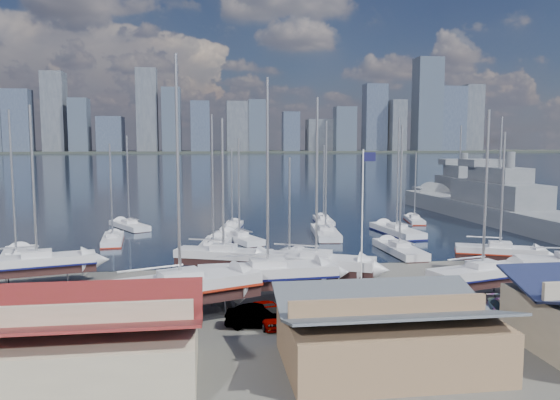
{
  "coord_description": "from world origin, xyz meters",
  "views": [
    {
      "loc": [
        -10.39,
        -55.48,
        13.04
      ],
      "look_at": [
        -1.67,
        8.0,
        6.11
      ],
      "focal_mm": 35.0,
      "sensor_mm": 36.0,
      "label": 1
    }
  ],
  "objects": [
    {
      "name": "sailboat_cradle_6",
      "position": [
        18.7,
        -5.35,
        1.97
      ],
      "size": [
        8.79,
        5.47,
        13.95
      ],
      "rotation": [
        0.0,
        0.0,
        -0.39
      ],
      "color": "#2D2D33",
      "rests_on": "ground"
    },
    {
      "name": "flagpole",
      "position": [
        2.34,
        -12.77,
        7.17
      ],
      "size": [
        1.09,
        0.12,
        12.4
      ],
      "color": "white",
      "rests_on": "ground"
    },
    {
      "name": "sailboat_cradle_1",
      "position": [
        -12.33,
        -15.66,
        2.24
      ],
      "size": [
        12.42,
        7.54,
        19.18
      ],
      "rotation": [
        0.0,
        0.0,
        0.37
      ],
      "color": "#2D2D33",
      "rests_on": "ground"
    },
    {
      "name": "sailboat_moored_3",
      "position": [
        -9.56,
        8.22,
        0.31
      ],
      "size": [
        4.95,
        11.66,
        16.89
      ],
      "rotation": [
        0.0,
        0.0,
        1.41
      ],
      "color": "black",
      "rests_on": "water"
    },
    {
      "name": "sailboat_cradle_4",
      "position": [
        -0.7,
        -8.69,
        2.12
      ],
      "size": [
        10.59,
        7.03,
        16.82
      ],
      "rotation": [
        0.0,
        0.0,
        -0.44
      ],
      "color": "#2D2D33",
      "rests_on": "ground"
    },
    {
      "name": "naval_ship_west",
      "position": [
        40.91,
        49.35,
        1.67
      ],
      "size": [
        8.26,
        40.11,
        17.59
      ],
      "rotation": [
        0.0,
        0.0,
        1.52
      ],
      "color": "slate",
      "rests_on": "water"
    },
    {
      "name": "sailboat_moored_4",
      "position": [
        -6.1,
        14.61,
        0.32
      ],
      "size": [
        6.1,
        9.58,
        14.07
      ],
      "rotation": [
        0.0,
        0.0,
        1.98
      ],
      "color": "black",
      "rests_on": "water"
    },
    {
      "name": "sailboat_cradle_0",
      "position": [
        -25.45,
        -4.97,
        2.08
      ],
      "size": [
        10.4,
        5.18,
        16.18
      ],
      "rotation": [
        0.0,
        0.0,
        0.25
      ],
      "color": "#2D2D33",
      "rests_on": "ground"
    },
    {
      "name": "sailboat_cradle_3",
      "position": [
        -5.45,
        -12.26,
        2.18
      ],
      "size": [
        11.44,
        3.93,
        18.02
      ],
      "rotation": [
        0.0,
        0.0,
        0.07
      ],
      "color": "#2D2D33",
      "rests_on": "ground"
    },
    {
      "name": "sailboat_moored_11",
      "position": [
        22.95,
        27.84,
        0.31
      ],
      "size": [
        3.67,
        8.14,
        11.75
      ],
      "rotation": [
        0.0,
        0.0,
        1.38
      ],
      "color": "black",
      "rests_on": "water"
    },
    {
      "name": "sailboat_moored_2",
      "position": [
        -21.74,
        27.34,
        0.32
      ],
      "size": [
        7.1,
        9.66,
        14.48
      ],
      "rotation": [
        0.0,
        0.0,
        2.09
      ],
      "color": "black",
      "rests_on": "water"
    },
    {
      "name": "car_d",
      "position": [
        11.06,
        -20.03,
        0.78
      ],
      "size": [
        3.28,
        5.71,
        1.56
      ],
      "primitive_type": "imported",
      "rotation": [
        0.0,
        0.0,
        -0.22
      ],
      "color": "gray",
      "rests_on": "ground"
    },
    {
      "name": "shed_red",
      "position": [
        -18.0,
        -26.0,
        2.32
      ],
      "size": [
        14.7,
        9.45,
        4.51
      ],
      "color": "#BFB293",
      "rests_on": "ground"
    },
    {
      "name": "sailboat_moored_0",
      "position": [
        -30.41,
        4.72,
        0.31
      ],
      "size": [
        5.75,
        11.85,
        17.07
      ],
      "rotation": [
        0.0,
        0.0,
        1.8
      ],
      "color": "black",
      "rests_on": "water"
    },
    {
      "name": "sailboat_moored_9",
      "position": [
        11.9,
        4.52,
        0.32
      ],
      "size": [
        3.4,
        10.43,
        15.55
      ],
      "rotation": [
        0.0,
        0.0,
        1.62
      ],
      "color": "black",
      "rests_on": "water"
    },
    {
      "name": "far_shore",
      "position": [
        0.0,
        560.0,
        1.1
      ],
      "size": [
        1400.0,
        80.0,
        2.2
      ],
      "primitive_type": "cube",
      "color": "#2D332D",
      "rests_on": "ground"
    },
    {
      "name": "skyline",
      "position": [
        -7.83,
        553.76,
        39.09
      ],
      "size": [
        639.14,
        43.8,
        107.69
      ],
      "color": "#475166",
      "rests_on": "far_shore"
    },
    {
      "name": "sailboat_moored_1",
      "position": [
        -22.32,
        16.02,
        0.31
      ],
      "size": [
        3.39,
        9.1,
        13.28
      ],
      "rotation": [
        0.0,
        0.0,
        1.67
      ],
      "color": "black",
      "rests_on": "water"
    },
    {
      "name": "water",
      "position": [
        0.0,
        300.0,
        -0.15
      ],
      "size": [
        1400.0,
        600.0,
        0.4
      ],
      "primitive_type": "cube",
      "color": "#19273A",
      "rests_on": "ground"
    },
    {
      "name": "shed_grey",
      "position": [
        0.0,
        -26.0,
        2.15
      ],
      "size": [
        12.6,
        8.4,
        4.17
      ],
      "color": "#8C6B4C",
      "rests_on": "ground"
    },
    {
      "name": "ground",
      "position": [
        0.0,
        -10.0,
        0.0
      ],
      "size": [
        1400.0,
        1400.0,
        0.0
      ],
      "primitive_type": "plane",
      "color": "#605E59",
      "rests_on": "ground"
    },
    {
      "name": "sailboat_moored_8",
      "position": [
        8.16,
        28.6,
        0.31
      ],
      "size": [
        3.1,
        8.89,
        13.04
      ],
      "rotation": [
        0.0,
        0.0,
        1.5
      ],
      "color": "black",
      "rests_on": "water"
    },
    {
      "name": "sailboat_cradle_5",
      "position": [
        12.17,
        -14.13,
        2.05
      ],
      "size": [
        9.96,
        5.08,
        15.54
      ],
      "rotation": [
        0.0,
        0.0,
        0.26
      ],
      "color": "#2D2D33",
      "rests_on": "ground"
    },
    {
      "name": "car_a",
      "position": [
        -5.98,
        -17.96,
        0.77
      ],
      "size": [
        2.56,
        4.77,
        1.54
      ],
      "primitive_type": "imported",
      "rotation": [
        0.0,
        0.0,
        0.17
      ],
      "color": "gray",
      "rests_on": "ground"
    },
    {
      "name": "naval_ship_east",
      "position": [
        36.42,
        26.31,
        1.67
      ],
      "size": [
        11.5,
        53.32,
        18.76
      ],
      "rotation": [
        0.0,
        0.0,
        1.63
      ],
      "color": "slate",
      "rests_on": "water"
    },
    {
      "name": "sailboat_moored_5",
      "position": [
        -6.54,
        24.66,
        0.31
      ],
      "size": [
        3.95,
        8.76,
        12.65
      ],
      "rotation": [
        0.0,
        0.0,
        1.38
      ],
      "color": "black",
      "rests_on": "water"
    },
    {
      "name": "sailboat_moored_10",
      "position": [
        16.08,
        17.01,
        0.31
      ],
      "size": [
        4.64,
        11.72,
        17.05
      ],
      "rotation": [
        0.0,
        0.0,
        1.7
      ],
      "color": "black",
      "rests_on": "water"
    },
    {
      "name": "car_c",
      "position": [
        0.85,
        -18.73,
        0.66
      ],
      "size": [
        2.94,
        5.03,
        1.32
      ],
      "primitive_type": "imported",
      "rotation": [
        0.0,
        0.0,
        -0.17
      ],
      "color": "gray",
      "rests_on": "ground"
    },
    {
      "name": "car_b",
      "position": [
        -6.83,
        -18.45,
        0.76
      ],
      "size": [
        4.83,
        2.36,
        1.53
      ],
      "primitive_type": "imported",
      "rotation": [
        0.0,
        0.0,
        1.41
      ],
      "color": "gray",
      "rests_on": "ground"
    },
    {
      "name": "sailboat_moored_6",
      "position": [
        -1.37,
        2.6,
        0.31
      ],
      "size": [
        5.94,
        7.93,
        11.82
      ],
      "rotation": [
        0.0,
        0.0,
        1.04
      ],
      "color": "black",
      "rests_on": "water"
    },
    {
      "name": "sailboat_cradle_2",
      "position": [
        -8.75,
        -3.74,
        2.03
      ],
      "size": [
        9.58,
        5.67,
        15.18
      ],
      "rotation": [
        0.0,
        0.0,
        -0.36
      ],
      "color": "#2D2D33",
      "rests_on": "ground"
    },
    {
      "name": "sailboat_moored_7",
      "position": [
        5.83,
        16.76,
        0.32
      ],
      "size": [
        4.09,
        11.17,
        16.5
      ],
      "rotation": [
        0.0,
        0.0,
        1.47
      ],
      "color": "black",
      "rests_on": "water"
    }
  ]
}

